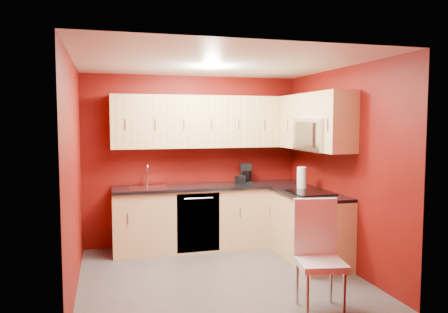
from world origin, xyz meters
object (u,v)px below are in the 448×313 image
coffee_maker (246,173)px  paper_towel (302,178)px  napkin_holder (240,180)px  dining_chair (320,257)px  sink (148,185)px  microwave (319,135)px

coffee_maker → paper_towel: size_ratio=0.96×
coffee_maker → paper_towel: bearing=-42.2°
coffee_maker → napkin_holder: coffee_maker is taller
paper_towel → dining_chair: (-0.61, -1.72, -0.53)m
sink → napkin_holder: sink is taller
napkin_holder → dining_chair: 2.41m
sink → paper_towel: bearing=-18.8°
coffee_maker → napkin_holder: size_ratio=2.27×
sink → coffee_maker: (1.47, 0.09, 0.11)m
sink → coffee_maker: size_ratio=1.81×
paper_towel → coffee_maker: bearing=125.1°
paper_towel → dining_chair: paper_towel is taller
sink → napkin_holder: (1.34, -0.03, 0.03)m
paper_towel → microwave: bearing=-75.3°
coffee_maker → paper_towel: paper_towel is taller
microwave → napkin_holder: bearing=127.9°
coffee_maker → dining_chair: coffee_maker is taller
sink → napkin_holder: 1.34m
napkin_holder → paper_towel: size_ratio=0.42×
coffee_maker → napkin_holder: bearing=-125.3°
coffee_maker → dining_chair: size_ratio=0.27×
coffee_maker → dining_chair: (-0.07, -2.49, -0.52)m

